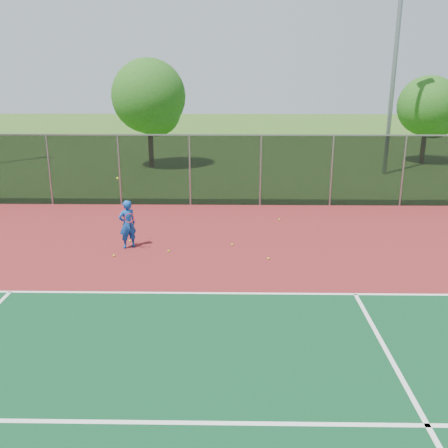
# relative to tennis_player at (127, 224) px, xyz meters

# --- Properties ---
(ground) EXTENTS (120.00, 120.00, 0.00)m
(ground) POSITION_rel_tennis_player_xyz_m (4.59, -6.50, -0.82)
(ground) COLOR #2E5819
(ground) RESTS_ON ground
(court_apron) EXTENTS (30.00, 20.00, 0.02)m
(court_apron) POSITION_rel_tennis_player_xyz_m (4.59, -4.50, -0.81)
(court_apron) COLOR maroon
(court_apron) RESTS_ON ground
(court_lines) EXTENTS (22.10, 13.05, 0.00)m
(court_lines) POSITION_rel_tennis_player_xyz_m (6.59, -8.38, -0.79)
(court_lines) COLOR white
(court_lines) RESTS_ON court_apron
(fence_back) EXTENTS (30.00, 0.06, 3.03)m
(fence_back) POSITION_rel_tennis_player_xyz_m (4.59, 5.50, 0.74)
(fence_back) COLOR black
(fence_back) RESTS_ON court_apron
(tennis_player) EXTENTS (0.69, 0.74, 2.33)m
(tennis_player) POSITION_rel_tennis_player_xyz_m (0.00, 0.00, 0.00)
(tennis_player) COLOR #1147A3
(tennis_player) RESTS_ON court_apron
(practice_ball_1) EXTENTS (0.07, 0.07, 0.07)m
(practice_ball_1) POSITION_rel_tennis_player_xyz_m (4.51, -1.04, -0.76)
(practice_ball_1) COLOR #B8D418
(practice_ball_1) RESTS_ON court_apron
(practice_ball_2) EXTENTS (0.07, 0.07, 0.07)m
(practice_ball_2) POSITION_rel_tennis_player_xyz_m (-0.29, -0.86, -0.76)
(practice_ball_2) COLOR #B8D418
(practice_ball_2) RESTS_ON court_apron
(practice_ball_4) EXTENTS (0.07, 0.07, 0.07)m
(practice_ball_4) POSITION_rel_tennis_player_xyz_m (5.22, 3.21, -0.76)
(practice_ball_4) COLOR #B8D418
(practice_ball_4) RESTS_ON court_apron
(practice_ball_5) EXTENTS (0.07, 0.07, 0.07)m
(practice_ball_5) POSITION_rel_tennis_player_xyz_m (1.37, -0.42, -0.76)
(practice_ball_5) COLOR #B8D418
(practice_ball_5) RESTS_ON court_apron
(practice_ball_6) EXTENTS (0.07, 0.07, 0.07)m
(practice_ball_6) POSITION_rel_tennis_player_xyz_m (3.40, 0.22, -0.76)
(practice_ball_6) COLOR #B8D418
(practice_ball_6) RESTS_ON court_apron
(practice_ball_7) EXTENTS (0.07, 0.07, 0.07)m
(practice_ball_7) POSITION_rel_tennis_player_xyz_m (-0.07, 0.56, -0.76)
(practice_ball_7) COLOR #B8D418
(practice_ball_7) RESTS_ON court_apron
(floodlight_n) EXTENTS (0.90, 0.40, 12.66)m
(floodlight_n) POSITION_rel_tennis_player_xyz_m (11.98, 12.55, 6.29)
(floodlight_n) COLOR gray
(floodlight_n) RESTS_ON ground
(tree_back_left) EXTENTS (4.30, 4.30, 6.32)m
(tree_back_left) POSITION_rel_tennis_player_xyz_m (-1.40, 14.38, 3.14)
(tree_back_left) COLOR #392014
(tree_back_left) RESTS_ON ground
(tree_back_mid) EXTENTS (3.64, 3.64, 5.34)m
(tree_back_mid) POSITION_rel_tennis_player_xyz_m (15.42, 15.98, 2.53)
(tree_back_mid) COLOR #392014
(tree_back_mid) RESTS_ON ground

